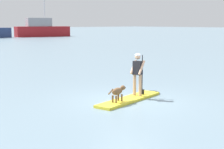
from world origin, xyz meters
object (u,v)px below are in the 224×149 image
(paddleboard, at_px, (133,98))
(moored_boat_starboard, at_px, (42,29))
(dog, at_px, (118,92))
(person_paddler, at_px, (138,71))

(paddleboard, xyz_separation_m, moored_boat_starboard, (29.11, 57.47, 1.50))
(dog, height_order, moored_boat_starboard, moored_boat_starboard)
(paddleboard, xyz_separation_m, person_paddler, (0.34, 0.07, 1.02))
(moored_boat_starboard, bearing_deg, person_paddler, -116.62)
(person_paddler, relative_size, moored_boat_starboard, 0.14)
(moored_boat_starboard, bearing_deg, dog, -117.53)
(paddleboard, height_order, moored_boat_starboard, moored_boat_starboard)
(person_paddler, relative_size, dog, 1.61)
(person_paddler, bearing_deg, dog, -168.04)
(dog, bearing_deg, paddleboard, 11.96)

